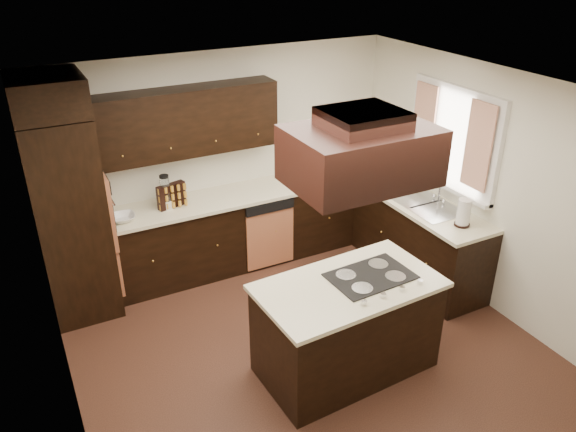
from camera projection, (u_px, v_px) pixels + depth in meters
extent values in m
cube|color=#563122|center=(307.00, 349.00, 5.46)|extent=(4.20, 4.20, 0.02)
cube|color=silver|center=(312.00, 93.00, 4.33)|extent=(4.20, 4.20, 0.02)
cube|color=beige|center=(221.00, 159.00, 6.57)|extent=(4.20, 0.02, 2.50)
cube|color=beige|center=(490.00, 392.00, 3.22)|extent=(4.20, 0.02, 2.50)
cube|color=beige|center=(54.00, 301.00, 4.03)|extent=(0.02, 4.20, 2.50)
cube|color=beige|center=(488.00, 190.00, 5.76)|extent=(0.02, 4.20, 2.50)
cube|color=black|center=(71.00, 219.00, 5.60)|extent=(0.65, 0.75, 2.12)
cube|color=#BE6E48|center=(106.00, 206.00, 5.72)|extent=(0.05, 0.62, 0.78)
cube|color=black|center=(237.00, 230.00, 6.70)|extent=(2.93, 0.60, 0.88)
cube|color=black|center=(402.00, 229.00, 6.71)|extent=(0.60, 2.40, 0.88)
cube|color=beige|center=(236.00, 196.00, 6.48)|extent=(2.93, 0.63, 0.04)
cube|color=beige|center=(405.00, 195.00, 6.50)|extent=(0.63, 2.40, 0.04)
cube|color=black|center=(187.00, 122.00, 6.00)|extent=(2.00, 0.34, 0.72)
cube|color=#BE6E48|center=(270.00, 238.00, 6.61)|extent=(0.60, 0.05, 0.72)
cube|color=silver|center=(453.00, 138.00, 6.00)|extent=(0.06, 1.32, 1.12)
cube|color=white|center=(455.00, 138.00, 6.01)|extent=(0.00, 1.20, 1.00)
cube|color=beige|center=(478.00, 146.00, 5.62)|extent=(0.02, 0.34, 0.90)
cube|color=beige|center=(424.00, 124.00, 6.29)|extent=(0.02, 0.34, 0.90)
cube|color=silver|center=(426.00, 204.00, 6.22)|extent=(0.52, 0.84, 0.01)
cube|color=black|center=(346.00, 329.00, 5.03)|extent=(1.57, 0.91, 0.88)
cube|color=beige|center=(349.00, 286.00, 4.82)|extent=(1.63, 0.97, 0.04)
cube|color=black|center=(371.00, 276.00, 4.91)|extent=(0.75, 0.52, 0.01)
cube|color=black|center=(361.00, 155.00, 4.09)|extent=(1.05, 0.72, 0.42)
cube|color=black|center=(363.00, 119.00, 3.97)|extent=(0.55, 0.50, 0.13)
cylinder|color=silver|center=(167.00, 203.00, 6.13)|extent=(0.15, 0.15, 0.10)
cone|color=silver|center=(165.00, 188.00, 6.05)|extent=(0.13, 0.13, 0.26)
cube|color=black|center=(171.00, 196.00, 6.11)|extent=(0.33, 0.16, 0.27)
imported|color=silver|center=(123.00, 218.00, 5.86)|extent=(0.28, 0.28, 0.06)
imported|color=silver|center=(396.00, 182.00, 6.59)|extent=(0.08, 0.08, 0.16)
cylinder|color=silver|center=(464.00, 213.00, 5.71)|extent=(0.15, 0.15, 0.29)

